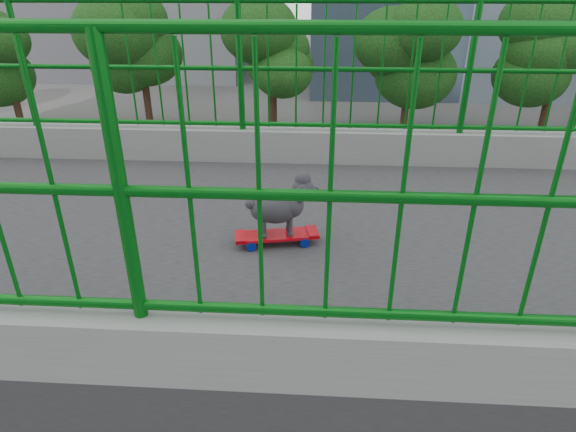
# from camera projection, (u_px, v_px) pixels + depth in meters

# --- Properties ---
(road) EXTENTS (18.00, 90.00, 0.02)m
(road) POSITION_uv_depth(u_px,v_px,m) (349.00, 235.00, 17.94)
(road) COLOR black
(road) RESTS_ON ground
(footbridge) EXTENTS (3.00, 24.00, 7.00)m
(footbridge) POSITION_uv_depth(u_px,v_px,m) (464.00, 420.00, 4.00)
(footbridge) COLOR #2D2D2F
(footbridge) RESTS_ON ground
(railing) EXTENTS (3.00, 24.00, 1.42)m
(railing) POSITION_uv_depth(u_px,v_px,m) (513.00, 205.00, 3.13)
(railing) COLOR gray
(railing) RESTS_ON footbridge
(street_trees) EXTENTS (5.30, 60.40, 7.26)m
(street_trees) POSITION_uv_depth(u_px,v_px,m) (360.00, 58.00, 27.51)
(street_trees) COLOR black
(street_trees) RESTS_ON ground
(skateboard) EXTENTS (0.26, 0.55, 0.07)m
(skateboard) POSITION_uv_depth(u_px,v_px,m) (277.00, 236.00, 3.07)
(skateboard) COLOR red
(skateboard) RESTS_ON footbridge
(poodle) EXTENTS (0.25, 0.45, 0.38)m
(poodle) POSITION_uv_depth(u_px,v_px,m) (280.00, 205.00, 2.97)
(poodle) COLOR #272429
(poodle) RESTS_ON skateboard
(car_0) EXTENTS (1.79, 4.46, 1.52)m
(car_0) POSITION_uv_depth(u_px,v_px,m) (169.00, 337.00, 11.60)
(car_0) COLOR #B01907
(car_0) RESTS_ON ground
(car_1) EXTENTS (1.57, 4.51, 1.49)m
(car_1) POSITION_uv_depth(u_px,v_px,m) (555.00, 280.00, 13.89)
(car_1) COLOR silver
(car_1) RESTS_ON ground
(car_3) EXTENTS (2.17, 5.34, 1.55)m
(car_3) POSITION_uv_depth(u_px,v_px,m) (190.00, 186.00, 20.32)
(car_3) COLOR #9D9CA2
(car_3) RESTS_ON ground
(car_4) EXTENTS (1.81, 4.50, 1.53)m
(car_4) POSITION_uv_depth(u_px,v_px,m) (313.00, 164.00, 22.90)
(car_4) COLOR #9D9CA2
(car_4) RESTS_ON ground
(car_5) EXTENTS (1.58, 4.52, 1.49)m
(car_5) POSITION_uv_depth(u_px,v_px,m) (218.00, 340.00, 11.54)
(car_5) COLOR black
(car_5) RESTS_ON ground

